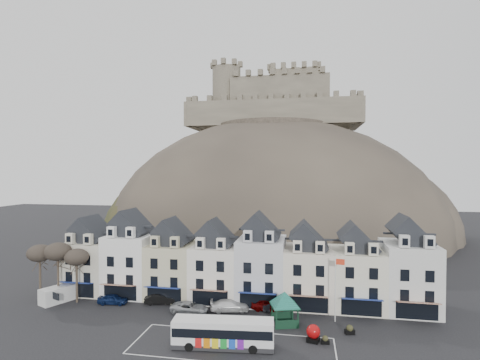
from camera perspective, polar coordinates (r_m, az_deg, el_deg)
name	(u,v)px	position (r m, az deg, el deg)	size (l,w,h in m)	color
ground	(212,350)	(44.10, -4.26, -24.37)	(300.00, 300.00, 0.00)	black
coach_bay_markings	(233,346)	(44.80, -1.11, -23.94)	(22.00, 7.50, 0.01)	silver
townhouse_terrace	(240,264)	(57.00, -0.02, -12.66)	(54.40, 9.35, 11.80)	beige
castle_hill	(276,237)	(109.41, 5.53, -8.58)	(100.00, 76.00, 68.00)	#332D27
castle	(276,101)	(116.64, 5.49, 11.84)	(50.20, 22.20, 22.00)	brown
tree_left_far	(40,254)	(63.72, -28.21, -9.85)	(3.61, 3.61, 8.24)	#3B2D25
tree_left_mid	(58,252)	(61.87, -26.00, -9.84)	(3.78, 3.78, 8.64)	#3B2D25
tree_left_near	(77,258)	(60.32, -23.65, -10.77)	(3.43, 3.43, 7.84)	#3B2D25
bus	(223,332)	(43.81, -2.58, -22.09)	(11.15, 3.56, 3.09)	#262628
bus_shelter	(285,299)	(49.12, 6.82, -17.55)	(6.24, 6.24, 4.14)	#10321F
red_buoy	(313,333)	(46.06, 11.10, -21.89)	(1.58, 1.58, 1.91)	black
flagpole	(336,285)	(50.67, 14.43, -15.18)	(1.19, 0.28, 8.29)	silver
white_van	(58,294)	(62.94, -25.94, -15.38)	(4.00, 5.38, 2.25)	silver
planter_west	(325,340)	(45.99, 12.86, -22.66)	(0.95, 0.65, 0.93)	black
planter_east	(350,330)	(48.91, 16.38, -21.04)	(1.22, 0.80, 1.12)	black
car_navy	(113,299)	(59.25, -18.82, -16.80)	(1.70, 4.22, 1.44)	#0D1B44
car_black	(160,299)	(57.57, -12.07, -17.29)	(1.54, 4.41, 1.45)	black
car_silver	(189,308)	(53.68, -7.71, -18.71)	(2.35, 5.01, 1.41)	#9FA2A6
car_white	(230,306)	(53.82, -1.60, -18.58)	(2.14, 5.26, 1.53)	white
car_maroon	(268,305)	(53.94, 4.33, -18.52)	(1.84, 4.57, 1.56)	#530404
car_charcoal	(277,307)	(53.88, 5.67, -18.68)	(1.39, 4.00, 1.32)	black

